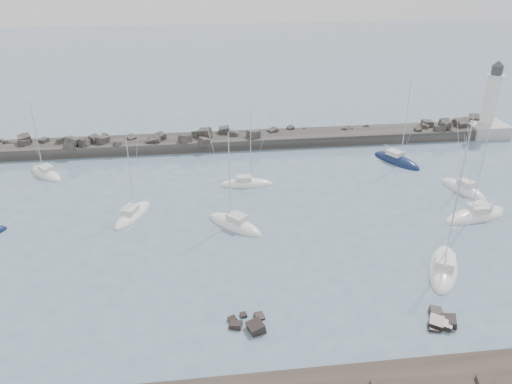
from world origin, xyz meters
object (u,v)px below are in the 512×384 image
(sailboat_8, at_px, (475,217))
(sailboat_10, at_px, (475,216))
(sailboat_1, at_px, (46,174))
(sailboat_4, at_px, (246,184))
(sailboat_9, at_px, (463,190))
(sailboat_5, at_px, (235,225))
(sailboat_7, at_px, (396,161))
(sailboat_3, at_px, (132,215))
(lighthouse, at_px, (487,119))
(sailboat_6, at_px, (443,269))

(sailboat_8, distance_m, sailboat_10, 0.44)
(sailboat_1, distance_m, sailboat_4, 31.74)
(sailboat_9, xyz_separation_m, sailboat_10, (-2.28, -7.62, -0.02))
(sailboat_4, relative_size, sailboat_8, 0.95)
(sailboat_5, relative_size, sailboat_9, 1.03)
(sailboat_5, height_order, sailboat_7, sailboat_7)
(sailboat_4, xyz_separation_m, sailboat_10, (28.94, -13.52, 0.01))
(sailboat_1, relative_size, sailboat_3, 0.99)
(sailboat_8, bearing_deg, sailboat_1, 160.08)
(sailboat_4, bearing_deg, sailboat_10, -25.04)
(lighthouse, relative_size, sailboat_8, 1.11)
(sailboat_1, bearing_deg, sailboat_6, -32.91)
(sailboat_7, distance_m, sailboat_9, 12.96)
(sailboat_1, bearing_deg, lighthouse, 6.77)
(sailboat_1, height_order, sailboat_3, sailboat_3)
(sailboat_5, distance_m, sailboat_8, 31.57)
(lighthouse, bearing_deg, sailboat_4, -160.32)
(sailboat_3, distance_m, sailboat_4, 17.82)
(lighthouse, distance_m, sailboat_8, 36.18)
(sailboat_8, xyz_separation_m, sailboat_9, (2.51, 8.00, 0.01))
(sailboat_4, height_order, sailboat_10, sailboat_10)
(sailboat_5, xyz_separation_m, sailboat_7, (28.46, 17.86, 0.01))
(sailboat_7, bearing_deg, lighthouse, 27.16)
(sailboat_3, relative_size, sailboat_9, 0.98)
(sailboat_3, bearing_deg, sailboat_6, -25.60)
(sailboat_1, xyz_separation_m, sailboat_8, (59.52, -21.56, 0.01))
(lighthouse, xyz_separation_m, sailboat_10, (-18.45, -30.48, -2.95))
(lighthouse, distance_m, sailboat_10, 35.75)
(lighthouse, height_order, sailboat_3, lighthouse)
(lighthouse, bearing_deg, sailboat_5, -149.98)
(sailboat_1, xyz_separation_m, sailboat_5, (28.00, -19.72, 0.01))
(lighthouse, relative_size, sailboat_6, 0.95)
(sailboat_5, distance_m, sailboat_7, 33.60)
(sailboat_4, height_order, sailboat_9, sailboat_9)
(sailboat_6, bearing_deg, lighthouse, 55.82)
(sailboat_6, bearing_deg, sailboat_9, 57.20)
(sailboat_9, bearing_deg, sailboat_7, 115.42)
(sailboat_9, bearing_deg, sailboat_4, 169.30)
(sailboat_3, relative_size, sailboat_5, 0.94)
(sailboat_8, relative_size, sailboat_10, 0.85)
(lighthouse, bearing_deg, sailboat_1, -173.23)
(sailboat_7, bearing_deg, sailboat_3, -161.92)
(sailboat_9, bearing_deg, sailboat_8, -107.40)
(sailboat_7, bearing_deg, sailboat_8, -81.18)
(lighthouse, relative_size, sailboat_1, 1.15)
(sailboat_7, bearing_deg, sailboat_5, -147.90)
(lighthouse, height_order, sailboat_10, sailboat_10)
(sailboat_4, xyz_separation_m, sailboat_7, (25.66, 5.80, 0.03))
(sailboat_6, bearing_deg, sailboat_5, 150.13)
(sailboat_4, bearing_deg, sailboat_1, 166.02)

